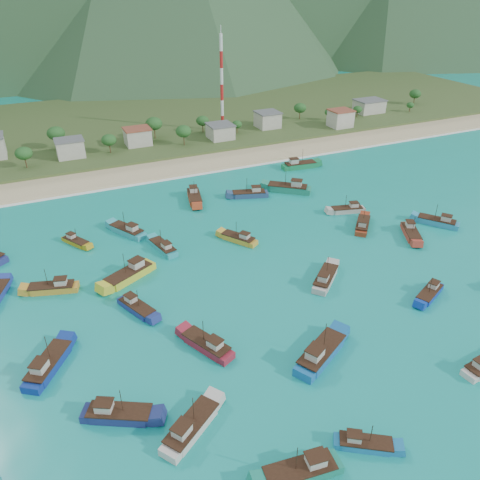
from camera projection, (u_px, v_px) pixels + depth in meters
name	position (u px, v px, depth m)	size (l,w,h in m)	color
ground	(285.00, 287.00, 100.24)	(600.00, 600.00, 0.00)	#0C8D80
beach	(175.00, 167.00, 162.81)	(400.00, 18.00, 1.20)	beige
land	(134.00, 123.00, 211.13)	(400.00, 110.00, 2.40)	#385123
surf_line	(183.00, 177.00, 155.29)	(400.00, 2.50, 0.08)	white
village	(190.00, 131.00, 184.23)	(208.95, 27.67, 7.35)	beige
vegetation	(118.00, 138.00, 174.40)	(274.29, 26.41, 8.71)	#235623
radio_tower	(222.00, 84.00, 186.57)	(1.20, 1.20, 37.40)	red
boat_0	(362.00, 226.00, 123.50)	(9.13, 9.51, 6.02)	maroon
boat_1	(163.00, 248.00, 113.57)	(4.99, 10.07, 5.72)	teal
boat_2	(321.00, 354.00, 81.32)	(12.90, 9.37, 7.48)	#145EA3
boat_3	(250.00, 194.00, 140.88)	(11.36, 6.26, 6.44)	navy
boat_4	(191.00, 428.00, 68.30)	(10.91, 8.97, 6.51)	beige
boat_5	(207.00, 345.00, 83.52)	(7.38, 10.93, 6.27)	maroon
boat_7	(411.00, 233.00, 119.85)	(7.54, 10.51, 6.08)	#B03728
boat_9	(76.00, 242.00, 116.34)	(6.32, 8.35, 4.88)	#BA9018
boat_10	(288.00, 188.00, 144.08)	(12.86, 11.35, 7.86)	#1E8367
boat_11	(137.00, 308.00, 93.10)	(6.42, 9.88, 5.64)	navy
boat_15	(299.00, 165.00, 161.82)	(12.42, 4.92, 7.14)	#147D48
boat_18	(301.00, 472.00, 62.24)	(11.22, 4.52, 6.45)	#147D66
boat_19	(364.00, 444.00, 66.19)	(8.36, 6.59, 4.94)	#1975B4
boat_20	(239.00, 239.00, 117.34)	(7.62, 9.60, 5.68)	gold
boat_21	(437.00, 222.00, 125.16)	(8.86, 10.44, 6.30)	teal
boat_23	(429.00, 294.00, 97.27)	(9.39, 6.26, 5.38)	#0F35A6
boat_24	(347.00, 210.00, 131.82)	(10.07, 5.12, 5.71)	#B1A9A0
boat_25	(127.00, 231.00, 120.71)	(8.15, 11.07, 6.44)	teal
boat_26	(53.00, 288.00, 98.76)	(10.68, 5.80, 6.05)	gold
boat_27	(325.00, 279.00, 101.79)	(10.16, 9.51, 6.35)	#B6ABA4
boat_28	(194.00, 197.00, 138.70)	(5.95, 12.04, 6.83)	#BA3E1E
boat_31	(48.00, 365.00, 79.18)	(9.17, 11.30, 6.72)	navy
boat_32	(118.00, 414.00, 70.37)	(10.94, 7.86, 6.33)	navy
boat_33	(130.00, 275.00, 102.79)	(12.55, 8.90, 7.25)	gold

